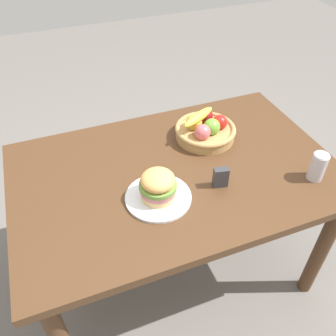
% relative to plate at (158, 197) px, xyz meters
% --- Properties ---
extents(ground_plane, '(8.00, 8.00, 0.00)m').
position_rel_plate_xyz_m(ground_plane, '(0.13, 0.13, -0.76)').
color(ground_plane, slate).
extents(dining_table, '(1.40, 0.90, 0.75)m').
position_rel_plate_xyz_m(dining_table, '(0.13, 0.13, -0.11)').
color(dining_table, '#4C301C').
rests_on(dining_table, ground_plane).
extents(plate, '(0.26, 0.26, 0.01)m').
position_rel_plate_xyz_m(plate, '(0.00, 0.00, 0.00)').
color(plate, white).
rests_on(plate, dining_table).
extents(sandwich, '(0.15, 0.15, 0.12)m').
position_rel_plate_xyz_m(sandwich, '(0.00, -0.00, 0.07)').
color(sandwich, '#E5BC75').
rests_on(sandwich, plate).
extents(soda_can, '(0.07, 0.07, 0.13)m').
position_rel_plate_xyz_m(soda_can, '(0.66, -0.12, 0.06)').
color(soda_can, silver).
rests_on(soda_can, dining_table).
extents(fruit_basket, '(0.29, 0.29, 0.14)m').
position_rel_plate_xyz_m(fruit_basket, '(0.35, 0.30, 0.04)').
color(fruit_basket, tan).
rests_on(fruit_basket, dining_table).
extents(napkin_holder, '(0.06, 0.04, 0.09)m').
position_rel_plate_xyz_m(napkin_holder, '(0.26, -0.02, 0.04)').
color(napkin_holder, '#333338').
rests_on(napkin_holder, dining_table).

